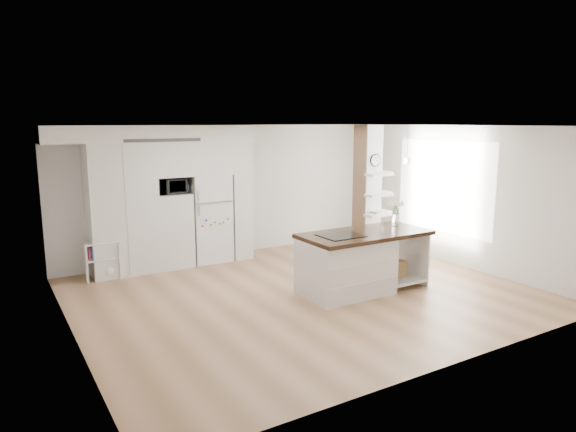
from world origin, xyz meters
The scene contains 14 objects.
floor centered at (0.00, 0.00, 0.00)m, with size 7.00×6.00×0.01m, color tan.
room centered at (0.00, 0.00, 1.86)m, with size 7.04×6.04×2.72m.
cabinet_wall centered at (-1.45, 2.67, 1.51)m, with size 4.00×0.71×2.70m.
refrigerator centered at (-0.53, 2.68, 0.88)m, with size 0.78×0.69×1.75m.
column centered at (2.38, 1.13, 1.35)m, with size 0.69×0.90×2.70m.
window centered at (3.48, 0.30, 1.50)m, with size 2.40×2.40×0.00m, color white.
pendant_light centered at (1.70, 0.15, 2.12)m, with size 0.12×0.12×0.10m, color white.
kitchen_island centered at (0.71, -0.36, 0.51)m, with size 2.18×1.04×1.55m.
bookshelf centered at (-2.61, 2.50, 0.30)m, with size 0.60×0.37×0.68m.
floor_plant_a centered at (2.59, -0.06, 0.25)m, with size 0.27×0.22×0.49m, color #2D6E2C.
floor_plant_b centered at (2.71, 0.74, 0.22)m, with size 0.25×0.25×0.44m, color #2D6E2C.
microwave centered at (-1.27, 2.62, 1.57)m, with size 0.54×0.37×0.30m, color #2D2D2D.
shelf_plant centered at (2.63, 1.30, 1.52)m, with size 0.27×0.23×0.30m, color #2D6E2C.
decor_bowl centered at (2.30, 0.90, 1.00)m, with size 0.22×0.22×0.05m, color white.
Camera 1 is at (-4.37, -6.74, 2.76)m, focal length 32.00 mm.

